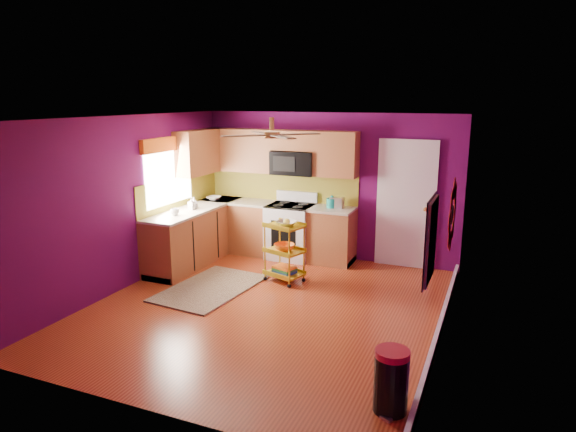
% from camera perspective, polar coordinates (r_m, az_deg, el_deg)
% --- Properties ---
extents(ground, '(5.00, 5.00, 0.00)m').
position_cam_1_polar(ground, '(6.97, -2.36, -10.15)').
color(ground, maroon).
rests_on(ground, ground).
extents(room_envelope, '(4.54, 5.04, 2.52)m').
position_cam_1_polar(room_envelope, '(6.49, -2.28, 3.16)').
color(room_envelope, '#540949').
rests_on(room_envelope, ground).
extents(lower_cabinets, '(2.81, 2.31, 0.94)m').
position_cam_1_polar(lower_cabinets, '(8.94, -5.28, -1.97)').
color(lower_cabinets, brown).
rests_on(lower_cabinets, ground).
extents(electric_range, '(0.76, 0.66, 1.13)m').
position_cam_1_polar(electric_range, '(8.91, 0.32, -1.64)').
color(electric_range, white).
rests_on(electric_range, ground).
extents(upper_cabinetry, '(2.80, 2.30, 1.26)m').
position_cam_1_polar(upper_cabinetry, '(8.95, -3.80, 6.97)').
color(upper_cabinetry, brown).
rests_on(upper_cabinetry, ground).
extents(left_window, '(0.08, 1.35, 1.08)m').
position_cam_1_polar(left_window, '(8.51, -13.13, 5.92)').
color(left_window, white).
rests_on(left_window, ground).
extents(panel_door, '(0.95, 0.11, 2.15)m').
position_cam_1_polar(panel_door, '(8.55, 12.96, 1.12)').
color(panel_door, white).
rests_on(panel_door, ground).
extents(right_wall_art, '(0.04, 2.74, 1.04)m').
position_cam_1_polar(right_wall_art, '(5.63, 16.94, -0.91)').
color(right_wall_art, black).
rests_on(right_wall_art, ground).
extents(ceiling_fan, '(1.01, 1.01, 0.26)m').
position_cam_1_polar(ceiling_fan, '(6.60, -1.81, 9.09)').
color(ceiling_fan, '#BF8C3F').
rests_on(ceiling_fan, ground).
extents(shag_rug, '(1.18, 1.78, 0.02)m').
position_cam_1_polar(shag_rug, '(7.70, -8.61, -7.91)').
color(shag_rug, black).
rests_on(shag_rug, ground).
extents(rolling_cart, '(0.64, 0.55, 0.99)m').
position_cam_1_polar(rolling_cart, '(7.75, -0.37, -3.71)').
color(rolling_cart, gold).
rests_on(rolling_cart, ground).
extents(trash_can, '(0.41, 0.41, 0.59)m').
position_cam_1_polar(trash_can, '(4.87, 11.39, -17.51)').
color(trash_can, black).
rests_on(trash_can, ground).
extents(teal_kettle, '(0.18, 0.18, 0.21)m').
position_cam_1_polar(teal_kettle, '(8.61, 4.90, 1.48)').
color(teal_kettle, '#128981').
rests_on(teal_kettle, lower_cabinets).
extents(toaster, '(0.22, 0.15, 0.18)m').
position_cam_1_polar(toaster, '(8.59, 5.45, 1.49)').
color(toaster, beige).
rests_on(toaster, lower_cabinets).
extents(soap_bottle_a, '(0.09, 0.09, 0.21)m').
position_cam_1_polar(soap_bottle_a, '(8.56, -10.68, 1.37)').
color(soap_bottle_a, '#EA3F72').
rests_on(soap_bottle_a, lower_cabinets).
extents(soap_bottle_b, '(0.14, 0.14, 0.18)m').
position_cam_1_polar(soap_bottle_b, '(8.69, -10.41, 1.47)').
color(soap_bottle_b, white).
rests_on(soap_bottle_b, lower_cabinets).
extents(counter_dish, '(0.25, 0.25, 0.06)m').
position_cam_1_polar(counter_dish, '(9.35, -8.24, 1.99)').
color(counter_dish, white).
rests_on(counter_dish, lower_cabinets).
extents(counter_cup, '(0.14, 0.14, 0.11)m').
position_cam_1_polar(counter_cup, '(8.22, -12.46, 0.45)').
color(counter_cup, white).
rests_on(counter_cup, lower_cabinets).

